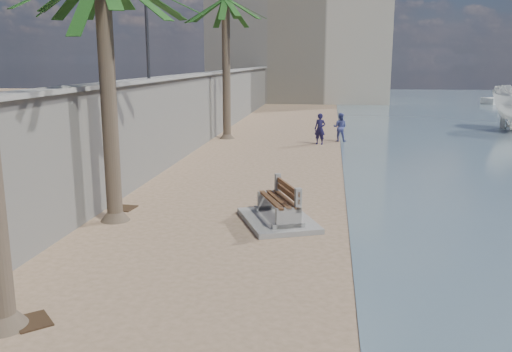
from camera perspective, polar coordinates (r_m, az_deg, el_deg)
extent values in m
cube|color=gray|center=(28.08, -5.93, 6.92)|extent=(0.45, 70.00, 3.50)
cube|color=gray|center=(27.98, -6.01, 10.60)|extent=(0.80, 70.00, 0.12)
cube|color=#B7AA93|center=(59.33, 4.66, 14.75)|extent=(18.00, 12.00, 14.00)
cube|color=gray|center=(14.55, 2.34, -4.68)|extent=(2.50, 2.94, 0.14)
cylinder|color=brown|center=(14.69, -15.24, 7.63)|extent=(0.42, 0.42, 6.46)
cylinder|color=brown|center=(29.83, -3.14, 11.00)|extent=(0.44, 0.44, 7.38)
cylinder|color=#2D2D33|center=(20.34, -11.50, 17.09)|extent=(0.12, 0.12, 5.00)
imported|color=#19163C|center=(28.06, 6.75, 5.18)|extent=(0.77, 0.63, 1.83)
imported|color=#454B8F|center=(29.21, 8.85, 5.26)|extent=(0.93, 0.80, 1.69)
cube|color=#382616|center=(10.04, -22.44, -13.97)|extent=(0.83, 0.84, 0.03)
cube|color=#382616|center=(16.35, -13.62, -3.32)|extent=(0.61, 0.73, 0.03)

